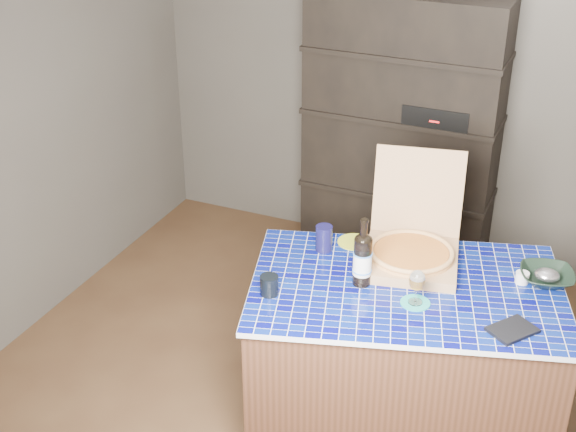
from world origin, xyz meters
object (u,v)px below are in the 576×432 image
at_px(wine_glass, 417,281).
at_px(pizza_box, 412,249).
at_px(kitchen_island, 401,354).
at_px(dvd_case, 512,330).
at_px(bowl, 547,277).
at_px(mead_bottle, 363,259).

bearing_deg(wine_glass, pizza_box, 108.95).
bearing_deg(kitchen_island, dvd_case, -34.51).
xyz_separation_m(kitchen_island, pizza_box, (-0.04, 0.22, 0.47)).
relative_size(wine_glass, bowl, 0.67).
bearing_deg(mead_bottle, pizza_box, 61.20).
xyz_separation_m(pizza_box, wine_glass, (0.12, -0.35, 0.05)).
bearing_deg(pizza_box, bowl, -5.18).
relative_size(kitchen_island, dvd_case, 8.45).
xyz_separation_m(mead_bottle, dvd_case, (0.71, -0.10, -0.13)).
height_order(mead_bottle, dvd_case, mead_bottle).
bearing_deg(kitchen_island, mead_bottle, -178.65).
relative_size(mead_bottle, bowl, 1.37).
bearing_deg(mead_bottle, wine_glass, -12.44).
distance_m(pizza_box, bowl, 0.64).
xyz_separation_m(kitchen_island, bowl, (0.59, 0.29, 0.43)).
bearing_deg(pizza_box, dvd_case, -46.32).
height_order(pizza_box, dvd_case, pizza_box).
height_order(mead_bottle, wine_glass, mead_bottle).
distance_m(kitchen_island, dvd_case, 0.67).
relative_size(pizza_box, dvd_case, 3.17).
distance_m(mead_bottle, dvd_case, 0.73).
distance_m(kitchen_island, mead_bottle, 0.57).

